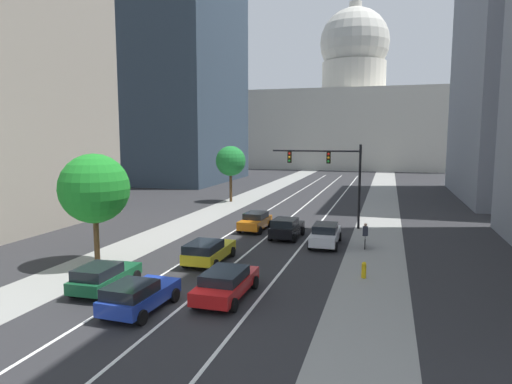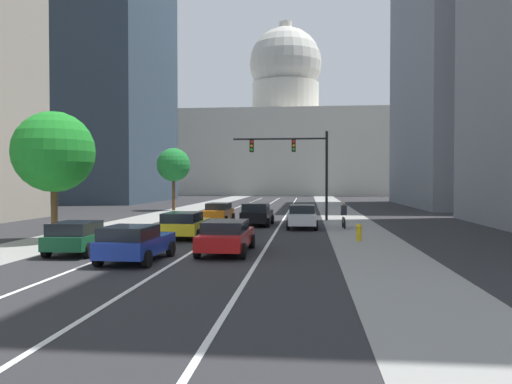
# 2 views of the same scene
# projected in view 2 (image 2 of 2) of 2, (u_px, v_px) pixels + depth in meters

# --- Properties ---
(ground_plane) EXTENTS (400.00, 400.00, 0.00)m
(ground_plane) POSITION_uv_depth(u_px,v_px,m) (266.00, 206.00, 60.54)
(ground_plane) COLOR #2B2B2D
(sidewalk_left) EXTENTS (3.78, 130.00, 0.01)m
(sidewalk_left) POSITION_uv_depth(u_px,v_px,m) (191.00, 208.00, 56.39)
(sidewalk_left) COLOR gray
(sidewalk_left) RESTS_ON ground
(sidewalk_right) EXTENTS (3.78, 130.00, 0.01)m
(sidewalk_right) POSITION_uv_depth(u_px,v_px,m) (336.00, 209.00, 54.74)
(sidewalk_right) COLOR gray
(sidewalk_right) RESTS_ON ground
(lane_stripe_left) EXTENTS (0.16, 90.00, 0.01)m
(lane_stripe_left) POSITION_uv_depth(u_px,v_px,m) (219.00, 214.00, 45.94)
(lane_stripe_left) COLOR white
(lane_stripe_left) RESTS_ON ground
(lane_stripe_center) EXTENTS (0.16, 90.00, 0.01)m
(lane_stripe_center) POSITION_uv_depth(u_px,v_px,m) (252.00, 215.00, 45.62)
(lane_stripe_center) COLOR white
(lane_stripe_center) RESTS_ON ground
(lane_stripe_right) EXTENTS (0.16, 90.00, 0.01)m
(lane_stripe_right) POSITION_uv_depth(u_px,v_px,m) (286.00, 215.00, 45.31)
(lane_stripe_right) COLOR white
(lane_stripe_right) RESTS_ON ground
(office_tower_far_left) EXTENTS (15.19, 24.43, 53.66)m
(office_tower_far_left) POSITION_uv_depth(u_px,v_px,m) (108.00, 21.00, 74.54)
(office_tower_far_left) COLOR #334251
(office_tower_far_left) RESTS_ON ground
(office_tower_far_right) EXTENTS (20.61, 27.02, 31.36)m
(office_tower_far_right) POSITION_uv_depth(u_px,v_px,m) (492.00, 76.00, 60.50)
(office_tower_far_right) COLOR gray
(office_tower_far_right) RESTS_ON ground
(capitol_building) EXTENTS (47.76, 22.76, 38.74)m
(capitol_building) POSITION_uv_depth(u_px,v_px,m) (285.00, 136.00, 113.11)
(capitol_building) COLOR beige
(capitol_building) RESTS_ON ground
(car_black) EXTENTS (2.15, 4.07, 1.57)m
(car_black) POSITION_uv_depth(u_px,v_px,m) (257.00, 214.00, 34.48)
(car_black) COLOR black
(car_black) RESTS_ON ground
(car_white) EXTENTS (2.02, 4.66, 1.54)m
(car_white) POSITION_uv_depth(u_px,v_px,m) (302.00, 216.00, 32.83)
(car_white) COLOR silver
(car_white) RESTS_ON ground
(car_red) EXTENTS (2.08, 4.76, 1.41)m
(car_red) POSITION_uv_depth(u_px,v_px,m) (226.00, 236.00, 21.46)
(car_red) COLOR red
(car_red) RESTS_ON ground
(car_green) EXTENTS (2.06, 4.17, 1.40)m
(car_green) POSITION_uv_depth(u_px,v_px,m) (80.00, 236.00, 21.34)
(car_green) COLOR #14512D
(car_green) RESTS_ON ground
(car_blue) EXTENTS (2.19, 4.10, 1.43)m
(car_blue) POSITION_uv_depth(u_px,v_px,m) (135.00, 242.00, 19.13)
(car_blue) COLOR #1E389E
(car_blue) RESTS_ON ground
(car_yellow) EXTENTS (2.13, 4.49, 1.44)m
(car_yellow) POSITION_uv_depth(u_px,v_px,m) (185.00, 224.00, 26.99)
(car_yellow) COLOR yellow
(car_yellow) RESTS_ON ground
(car_orange) EXTENTS (2.04, 4.15, 1.46)m
(car_orange) POSITION_uv_depth(u_px,v_px,m) (218.00, 212.00, 36.94)
(car_orange) COLOR orange
(car_orange) RESTS_ON ground
(traffic_signal_mast) EXTENTS (7.46, 0.39, 6.97)m
(traffic_signal_mast) POSITION_uv_depth(u_px,v_px,m) (297.00, 157.00, 39.29)
(traffic_signal_mast) COLOR black
(traffic_signal_mast) RESTS_ON ground
(fire_hydrant) EXTENTS (0.26, 0.35, 0.91)m
(fire_hydrant) POSITION_uv_depth(u_px,v_px,m) (359.00, 232.00, 25.77)
(fire_hydrant) COLOR yellow
(fire_hydrant) RESTS_ON ground
(cyclist) EXTENTS (0.37, 1.70, 1.72)m
(cyclist) POSITION_uv_depth(u_px,v_px,m) (344.00, 215.00, 32.60)
(cyclist) COLOR black
(cyclist) RESTS_ON ground
(street_tree_near_left) EXTENTS (3.48, 3.48, 6.51)m
(street_tree_near_left) POSITION_uv_depth(u_px,v_px,m) (174.00, 165.00, 52.20)
(street_tree_near_left) COLOR #51381E
(street_tree_near_left) RESTS_ON ground
(street_tree_mid_left) EXTENTS (4.12, 4.12, 6.64)m
(street_tree_mid_left) POSITION_uv_depth(u_px,v_px,m) (54.00, 152.00, 25.50)
(street_tree_mid_left) COLOR #51381E
(street_tree_mid_left) RESTS_ON ground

